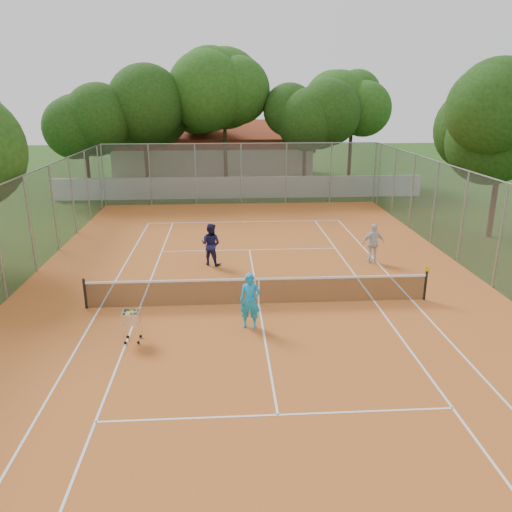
{
  "coord_description": "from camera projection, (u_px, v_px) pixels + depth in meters",
  "views": [
    {
      "loc": [
        -1.12,
        -16.09,
        7.01
      ],
      "look_at": [
        0.0,
        1.5,
        1.3
      ],
      "focal_mm": 35.0,
      "sensor_mm": 36.0,
      "label": 1
    }
  ],
  "objects": [
    {
      "name": "perimeter_fence",
      "position": [
        259.0,
        250.0,
        16.88
      ],
      "size": [
        18.0,
        34.0,
        4.0
      ],
      "primitive_type": "cube",
      "color": "slate",
      "rests_on": "ground"
    },
    {
      "name": "ground",
      "position": [
        259.0,
        304.0,
        17.5
      ],
      "size": [
        120.0,
        120.0,
        0.0
      ],
      "primitive_type": "plane",
      "color": "#1B390F",
      "rests_on": "ground"
    },
    {
      "name": "boundary_wall",
      "position": [
        240.0,
        187.0,
        35.31
      ],
      "size": [
        26.0,
        0.3,
        1.5
      ],
      "primitive_type": "cube",
      "color": "silver",
      "rests_on": "ground"
    },
    {
      "name": "court_pad",
      "position": [
        259.0,
        304.0,
        17.5
      ],
      "size": [
        18.0,
        34.0,
        0.02
      ],
      "primitive_type": "cube",
      "color": "#BD6124",
      "rests_on": "ground"
    },
    {
      "name": "player_far_right",
      "position": [
        373.0,
        243.0,
        21.59
      ],
      "size": [
        1.05,
        0.54,
        1.72
      ],
      "primitive_type": "imported",
      "rotation": [
        0.0,
        0.0,
        3.26
      ],
      "color": "silver",
      "rests_on": "court_pad"
    },
    {
      "name": "player_far_left",
      "position": [
        211.0,
        244.0,
        21.27
      ],
      "size": [
        1.09,
        1.0,
        1.82
      ],
      "primitive_type": "imported",
      "rotation": [
        0.0,
        0.0,
        2.71
      ],
      "color": "#1A194C",
      "rests_on": "court_pad"
    },
    {
      "name": "clubhouse",
      "position": [
        214.0,
        152.0,
        44.23
      ],
      "size": [
        16.4,
        9.0,
        4.4
      ],
      "primitive_type": "cube",
      "color": "beige",
      "rests_on": "ground"
    },
    {
      "name": "tropical_trees",
      "position": [
        238.0,
        123.0,
        36.85
      ],
      "size": [
        29.0,
        19.0,
        10.0
      ],
      "primitive_type": "cube",
      "color": "black",
      "rests_on": "ground"
    },
    {
      "name": "ball_hopper",
      "position": [
        132.0,
        325.0,
        14.67
      ],
      "size": [
        0.51,
        0.51,
        1.05
      ],
      "primitive_type": "cube",
      "rotation": [
        0.0,
        0.0,
        0.01
      ],
      "color": "silver",
      "rests_on": "court_pad"
    },
    {
      "name": "court_lines",
      "position": [
        259.0,
        304.0,
        17.49
      ],
      "size": [
        10.98,
        23.78,
        0.01
      ],
      "primitive_type": "cube",
      "color": "white",
      "rests_on": "court_pad"
    },
    {
      "name": "player_near",
      "position": [
        250.0,
        301.0,
        15.46
      ],
      "size": [
        0.72,
        0.53,
        1.79
      ],
      "primitive_type": "imported",
      "rotation": [
        0.0,
        0.0,
        -0.17
      ],
      "color": "#1895CE",
      "rests_on": "court_pad"
    },
    {
      "name": "tennis_net",
      "position": [
        259.0,
        291.0,
        17.34
      ],
      "size": [
        11.88,
        0.1,
        0.98
      ],
      "primitive_type": "cube",
      "color": "black",
      "rests_on": "court_pad"
    }
  ]
}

